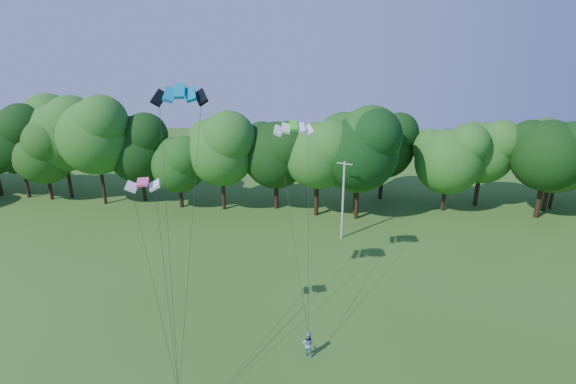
{
  "coord_description": "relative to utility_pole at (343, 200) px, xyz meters",
  "views": [
    {
      "loc": [
        1.72,
        -13.61,
        19.49
      ],
      "look_at": [
        0.74,
        13.0,
        9.92
      ],
      "focal_mm": 28.0,
      "sensor_mm": 36.0,
      "label": 1
    }
  ],
  "objects": [
    {
      "name": "kite_flyer_right",
      "position": [
        -3.43,
        -17.34,
        -3.23
      ],
      "size": [
        0.99,
        0.88,
        1.67
      ],
      "primitive_type": "imported",
      "rotation": [
        0.0,
        0.0,
        2.77
      ],
      "color": "#8BABC0",
      "rests_on": "ground"
    },
    {
      "name": "tree_back_center",
      "position": [
        1.98,
        5.05,
        3.89
      ],
      "size": [
        8.77,
        8.77,
        12.75
      ],
      "color": "black",
      "rests_on": "ground"
    },
    {
      "name": "tree_back_west",
      "position": [
        -34.74,
        9.67,
        3.12
      ],
      "size": [
        7.92,
        7.92,
        11.52
      ],
      "color": "#2F2012",
      "rests_on": "ground"
    },
    {
      "name": "kite_teal",
      "position": [
        -11.02,
        -14.92,
        12.17
      ],
      "size": [
        3.16,
        1.77,
        0.75
      ],
      "rotation": [
        0.0,
        0.0,
        0.17
      ],
      "color": "#057DA9",
      "rests_on": "ground"
    },
    {
      "name": "kite_pink",
      "position": [
        -12.55,
        -18.13,
        7.71
      ],
      "size": [
        1.98,
        1.28,
        0.28
      ],
      "rotation": [
        0.0,
        0.0,
        0.23
      ],
      "color": "#FF4694",
      "rests_on": "ground"
    },
    {
      "name": "tree_back_east",
      "position": [
        23.8,
        8.07,
        3.67
      ],
      "size": [
        8.52,
        8.52,
        12.4
      ],
      "color": "black",
      "rests_on": "ground"
    },
    {
      "name": "kite_green",
      "position": [
        -4.6,
        -9.54,
        9.13
      ],
      "size": [
        2.87,
        1.56,
        0.55
      ],
      "rotation": [
        0.0,
        0.0,
        0.12
      ],
      "color": "#32CE1E",
      "rests_on": "ground"
    },
    {
      "name": "utility_pole",
      "position": [
        0.0,
        0.0,
        0.0
      ],
      "size": [
        1.47,
        0.73,
        7.9
      ],
      "rotation": [
        0.0,
        0.0,
        -0.43
      ],
      "color": "beige",
      "rests_on": "ground"
    }
  ]
}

